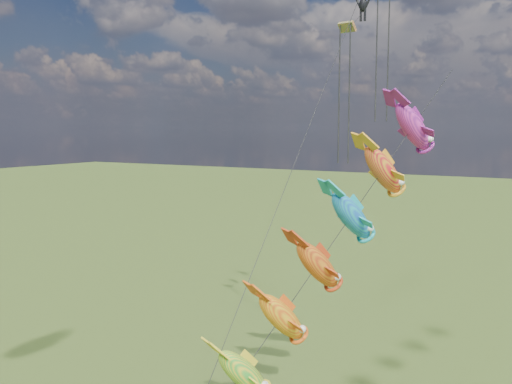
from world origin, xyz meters
The scene contains 2 objects.
fish_windsock_rig centered at (15.09, 2.33, 9.30)m, with size 7.34×14.28×16.53m.
parafoil_rig centered at (12.18, 12.84, 19.54)m, with size 3.70×17.37×25.58m.
Camera 1 is at (23.77, -19.03, 13.86)m, focal length 40.00 mm.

